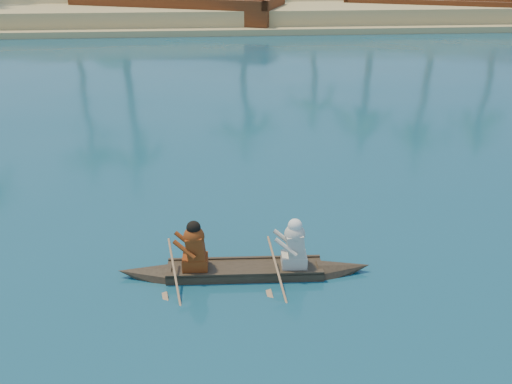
{
  "coord_description": "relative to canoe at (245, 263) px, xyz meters",
  "views": [
    {
      "loc": [
        7.51,
        -12.43,
        5.51
      ],
      "look_at": [
        8.31,
        -2.43,
        0.97
      ],
      "focal_mm": 40.0,
      "sensor_mm": 36.0,
      "label": 1
    }
  ],
  "objects": [
    {
      "name": "barge_right",
      "position": [
        14.6,
        30.82,
        0.42
      ],
      "size": [
        11.92,
        7.57,
        1.89
      ],
      "rotation": [
        0.0,
        0.0,
        -0.37
      ],
      "color": "#5F2D14",
      "rests_on": "ground"
    },
    {
      "name": "canoe",
      "position": [
        0.0,
        0.0,
        0.0
      ],
      "size": [
        4.5,
        0.76,
        1.23
      ],
      "rotation": [
        0.0,
        0.0,
        -0.04
      ],
      "color": "#3F3022",
      "rests_on": "ground"
    },
    {
      "name": "barge_mid",
      "position": [
        -2.51,
        30.82,
        0.55
      ],
      "size": [
        14.17,
        9.02,
        2.24
      ],
      "rotation": [
        0.0,
        0.0,
        -0.37
      ],
      "color": "#5F2D14",
      "rests_on": "ground"
    },
    {
      "name": "shrub_cluster",
      "position": [
        -8.0,
        35.32,
        0.96
      ],
      "size": [
        100.0,
        6.0,
        2.4
      ],
      "primitive_type": null,
      "color": "black",
      "rests_on": "ground"
    }
  ]
}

